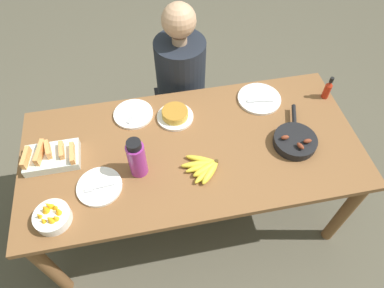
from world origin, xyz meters
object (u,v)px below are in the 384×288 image
Objects in this scene: skillet at (295,141)px; frittata_plate_center at (175,115)px; hot_sauce_bottle at (328,89)px; banana_bunch at (204,168)px; melon_tray at (51,157)px; water_bottle at (137,158)px; empty_plate_far_right at (99,187)px; person_figure at (181,95)px; empty_plate_far_left at (259,99)px; empty_plate_near_front at (133,114)px; fruit_bowl_mango at (52,216)px.

frittata_plate_center is (-0.61, 0.31, -0.00)m from skillet.
hot_sauce_bottle reaches higher than skillet.
banana_bunch is 0.59× the size of skillet.
melon_tray is 1.16× the size of water_bottle.
hot_sauce_bottle is at bearing 24.19° from banana_bunch.
melon_tray is at bearing 164.75° from banana_bunch.
person_figure is at bearing 55.28° from empty_plate_far_right.
empty_plate_far_right is at bearing -124.72° from person_figure.
empty_plate_far_left is at bearing 172.44° from hot_sauce_bottle.
hot_sauce_bottle is (1.62, 0.17, 0.03)m from melon_tray.
water_bottle is at bearing 16.51° from empty_plate_far_right.
empty_plate_far_right is (-0.21, -0.46, -0.00)m from empty_plate_near_front.
water_bottle is (-0.33, 0.06, 0.10)m from banana_bunch.
banana_bunch is 1.39× the size of hot_sauce_bottle.
empty_plate_far_left is at bearing -40.63° from person_figure.
water_bottle reaches higher than fruit_bowl_mango.
fruit_bowl_mango is (0.02, -0.35, 0.00)m from melon_tray.
water_bottle reaches higher than melon_tray.
person_figure reaches higher than water_bottle.
empty_plate_far_left is (1.22, 0.22, -0.03)m from melon_tray.
hot_sauce_bottle is at bearing 17.91° from fruit_bowl_mango.
melon_tray is 1.02m from person_figure.
frittata_plate_center is at bearing 14.06° from melon_tray.
empty_plate_far_right is at bearing -42.22° from melon_tray.
melon_tray reaches higher than empty_plate_near_front.
banana_bunch is 0.92m from hot_sauce_bottle.
skillet is at bearing 0.78° from water_bottle.
frittata_plate_center is at bearing 179.56° from hot_sauce_bottle.
melon_tray reaches higher than frittata_plate_center.
empty_plate_far_left is 1.70× the size of hot_sauce_bottle.
melon_tray is 0.35m from fruit_bowl_mango.
water_bottle is at bearing 24.96° from fruit_bowl_mango.
hot_sauce_bottle is at bearing 15.40° from empty_plate_far_right.
empty_plate_far_left is 1.54× the size of fruit_bowl_mango.
banana_bunch is 0.61m from empty_plate_far_left.
banana_bunch is 0.82× the size of empty_plate_far_left.
skillet is (0.52, 0.07, 0.01)m from banana_bunch.
frittata_plate_center is 0.53m from empty_plate_far_left.
person_figure is (0.34, 0.34, -0.25)m from empty_plate_near_front.
fruit_bowl_mango is at bearing -129.48° from person_figure.
banana_bunch is at bearing -155.81° from hot_sauce_bottle.
melon_tray is 0.77× the size of skillet.
empty_plate_near_front is 0.19× the size of person_figure.
skillet reaches higher than empty_plate_near_front.
empty_plate_near_front is at bearing -134.93° from person_figure.
skillet is 2.14× the size of fruit_bowl_mango.
frittata_plate_center is at bearing 81.98° from skillet.
hot_sauce_bottle is (1.38, 0.38, 0.06)m from empty_plate_far_right.
empty_plate_near_front is at bearing 126.05° from banana_bunch.
fruit_bowl_mango is at bearing -86.64° from melon_tray.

